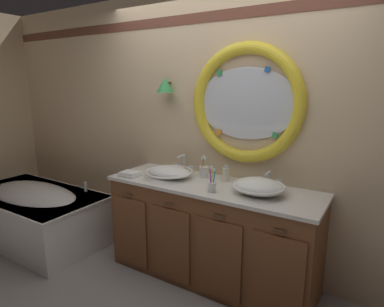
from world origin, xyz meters
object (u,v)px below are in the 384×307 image
object	(u,v)px
toothbrush_holder_right	(212,186)
soap_dispenser	(226,174)
folded_hand_towel	(130,174)
bathtub	(34,211)
toothbrush_holder_left	(204,171)
sink_basin_right	(259,186)
sink_basin_left	(169,172)

from	to	relation	value
toothbrush_holder_right	soap_dispenser	distance (m)	0.32
toothbrush_holder_right	folded_hand_towel	bearing A→B (deg)	-178.93
folded_hand_towel	bathtub	bearing A→B (deg)	-170.24
toothbrush_holder_left	folded_hand_towel	distance (m)	0.70
soap_dispenser	sink_basin_right	bearing A→B (deg)	-25.12
soap_dispenser	folded_hand_towel	bearing A→B (deg)	-157.94
sink_basin_right	toothbrush_holder_left	distance (m)	0.62
soap_dispenser	folded_hand_towel	distance (m)	0.90
sink_basin_left	soap_dispenser	distance (m)	0.53
bathtub	sink_basin_right	bearing A→B (deg)	8.82
toothbrush_holder_left	toothbrush_holder_right	distance (m)	0.41
toothbrush_holder_right	soap_dispenser	bearing A→B (deg)	95.59
toothbrush_holder_left	soap_dispenser	bearing A→B (deg)	-0.29
toothbrush_holder_right	soap_dispenser	size ratio (longest dim) A/B	1.41
bathtub	folded_hand_towel	world-z (taller)	folded_hand_towel
sink_basin_left	folded_hand_towel	xyz separation A→B (m)	(-0.33, -0.17, -0.03)
sink_basin_left	toothbrush_holder_right	xyz separation A→B (m)	(0.53, -0.15, 0.00)
bathtub	toothbrush_holder_right	distance (m)	2.23
sink_basin_left	sink_basin_right	size ratio (longest dim) A/B	1.07
sink_basin_right	toothbrush_holder_right	world-z (taller)	toothbrush_holder_right
toothbrush_holder_left	toothbrush_holder_right	bearing A→B (deg)	-51.15
bathtub	sink_basin_left	bearing A→B (deg)	13.45
bathtub	sink_basin_right	size ratio (longest dim) A/B	3.96
folded_hand_towel	soap_dispenser	bearing A→B (deg)	22.06
bathtub	toothbrush_holder_right	xyz separation A→B (m)	(2.14, 0.23, 0.61)
sink_basin_left	toothbrush_holder_left	bearing A→B (deg)	32.70
bathtub	toothbrush_holder_left	bearing A→B (deg)	16.56
toothbrush_holder_left	soap_dispenser	size ratio (longest dim) A/B	1.33
sink_basin_left	toothbrush_holder_left	world-z (taller)	toothbrush_holder_left
toothbrush_holder_left	toothbrush_holder_right	xyz separation A→B (m)	(0.26, -0.32, -0.00)
bathtub	soap_dispenser	xyz separation A→B (m)	(2.10, 0.56, 0.62)
sink_basin_left	soap_dispenser	world-z (taller)	soap_dispenser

